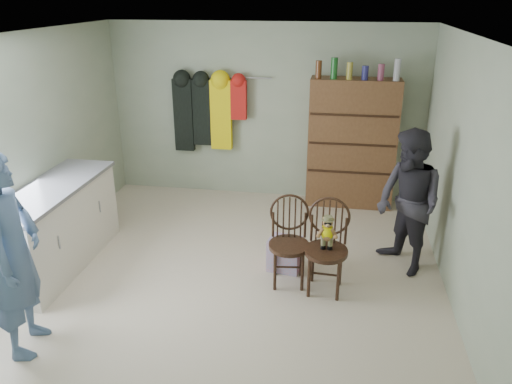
% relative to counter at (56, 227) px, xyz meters
% --- Properties ---
extents(ground_plane, '(5.00, 5.00, 0.00)m').
position_rel_counter_xyz_m(ground_plane, '(1.95, 0.00, -0.47)').
color(ground_plane, beige).
rests_on(ground_plane, ground).
extents(room_walls, '(5.00, 5.00, 5.00)m').
position_rel_counter_xyz_m(room_walls, '(1.95, 0.53, 1.11)').
color(room_walls, '#A5AF92').
rests_on(room_walls, ground).
extents(counter, '(0.64, 1.86, 0.94)m').
position_rel_counter_xyz_m(counter, '(0.00, 0.00, 0.00)').
color(counter, silver).
rests_on(counter, ground).
extents(chair_front, '(0.46, 0.46, 0.98)m').
position_rel_counter_xyz_m(chair_front, '(2.96, 0.00, 0.08)').
color(chair_front, '#3B2314').
rests_on(chair_front, ground).
extents(chair_far, '(0.47, 0.47, 0.95)m').
position_rel_counter_xyz_m(chair_far, '(2.56, 0.10, 0.04)').
color(chair_far, '#3B2314').
rests_on(chair_far, ground).
extents(striped_bag, '(0.39, 0.32, 0.37)m').
position_rel_counter_xyz_m(striped_bag, '(2.50, 0.32, -0.29)').
color(striped_bag, pink).
rests_on(striped_bag, ground).
extents(person_left, '(0.56, 0.73, 1.77)m').
position_rel_counter_xyz_m(person_left, '(0.46, -1.32, 0.42)').
color(person_left, '#496287').
rests_on(person_left, ground).
extents(person_right, '(0.91, 0.97, 1.58)m').
position_rel_counter_xyz_m(person_right, '(3.78, 0.55, 0.32)').
color(person_right, '#2D2B33').
rests_on(person_right, ground).
extents(dresser, '(1.20, 0.39, 2.08)m').
position_rel_counter_xyz_m(dresser, '(3.20, 2.30, 0.44)').
color(dresser, brown).
rests_on(dresser, ground).
extents(coat_rack, '(1.42, 0.12, 1.09)m').
position_rel_counter_xyz_m(coat_rack, '(1.12, 2.38, 0.78)').
color(coat_rack, '#99999E').
rests_on(coat_rack, ground).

